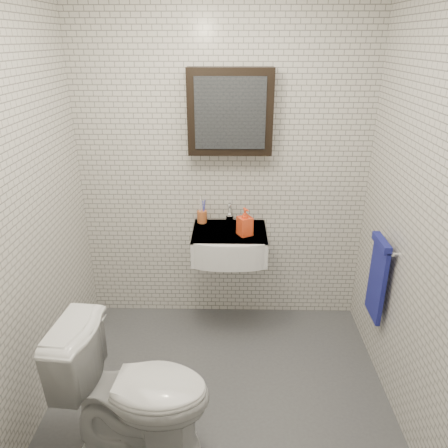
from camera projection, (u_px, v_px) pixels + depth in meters
name	position (u px, v px, depth m)	size (l,w,h in m)	color
ground	(220.00, 395.00, 2.88)	(2.20, 2.00, 0.01)	#4A4D52
room_shell	(219.00, 184.00, 2.31)	(2.22, 2.02, 2.51)	silver
washbasin	(229.00, 245.00, 3.26)	(0.55, 0.50, 0.20)	white
faucet	(230.00, 215.00, 3.38)	(0.06, 0.20, 0.15)	silver
mirror_cabinet	(230.00, 112.00, 3.07)	(0.60, 0.15, 0.60)	black
towel_rail	(378.00, 275.00, 2.90)	(0.09, 0.30, 0.58)	silver
toothbrush_cup	(202.00, 216.00, 3.40)	(0.08, 0.08, 0.21)	#C26130
soap_bottle	(245.00, 222.00, 3.16)	(0.09, 0.10, 0.21)	#F35519
toilet	(136.00, 390.00, 2.38)	(0.46, 0.80, 0.82)	white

